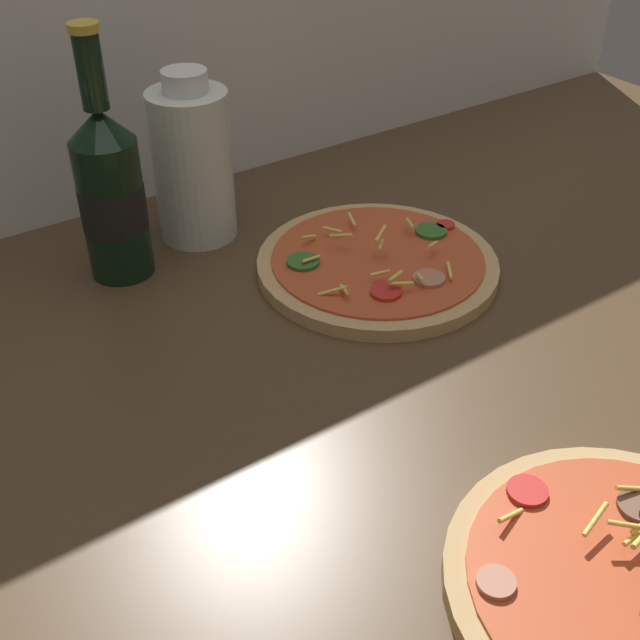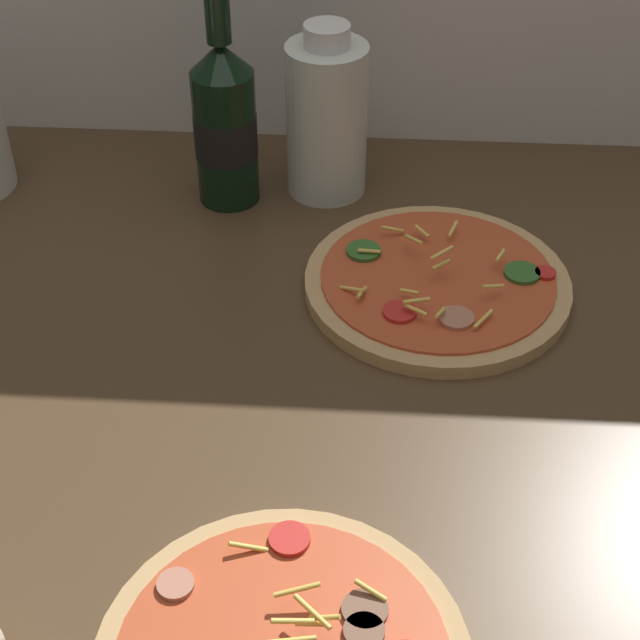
{
  "view_description": "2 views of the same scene",
  "coord_description": "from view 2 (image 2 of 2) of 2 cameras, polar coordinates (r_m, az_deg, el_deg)",
  "views": [
    {
      "loc": [
        -35.17,
        -39.62,
        47.27
      ],
      "look_at": [
        -3.25,
        6.81,
        6.93
      ],
      "focal_mm": 45.0,
      "sensor_mm": 36.0,
      "label": 1
    },
    {
      "loc": [
        3.96,
        -58.51,
        59.6
      ],
      "look_at": [
        -0.3,
        6.58,
        5.87
      ],
      "focal_mm": 55.0,
      "sensor_mm": 36.0,
      "label": 2
    }
  ],
  "objects": [
    {
      "name": "beer_bottle",
      "position": [
        1.03,
        -5.56,
        11.48
      ],
      "size": [
        6.57,
        6.57,
        25.36
      ],
      "color": "black",
      "rests_on": "counter_slab"
    },
    {
      "name": "pizza_far",
      "position": [
        0.93,
        6.83,
        2.13
      ],
      "size": [
        25.16,
        25.16,
        4.99
      ],
      "color": "tan",
      "rests_on": "counter_slab"
    },
    {
      "name": "counter_slab",
      "position": [
        0.83,
        -0.09,
        -5.37
      ],
      "size": [
        160.0,
        90.0,
        2.5
      ],
      "color": "#4C3823",
      "rests_on": "ground"
    },
    {
      "name": "oil_bottle",
      "position": [
        1.04,
        0.38,
        11.71
      ],
      "size": [
        8.55,
        8.55,
        18.56
      ],
      "color": "silver",
      "rests_on": "counter_slab"
    }
  ]
}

